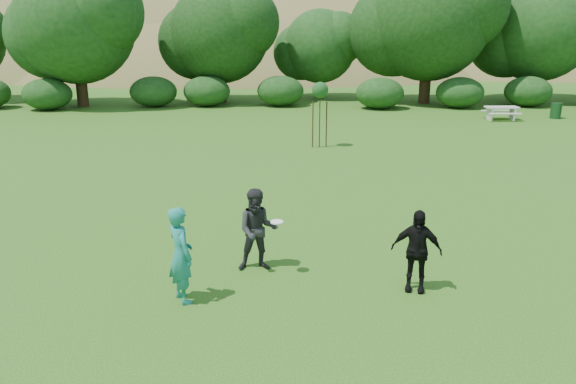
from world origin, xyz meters
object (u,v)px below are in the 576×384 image
at_px(player_grey, 258,230).
at_px(player_black, 416,251).
at_px(player_teal, 181,255).
at_px(trash_can_near, 556,111).
at_px(sapling, 320,92).
at_px(picnic_table, 501,111).

distance_m(player_grey, player_black, 3.37).
relative_size(player_teal, trash_can_near, 2.13).
height_order(sapling, picnic_table, sapling).
xyz_separation_m(sapling, picnic_table, (10.89, 7.16, -1.90)).
bearing_deg(picnic_table, player_grey, -123.49).
xyz_separation_m(player_teal, player_black, (4.62, 0.34, -0.10)).
height_order(player_teal, sapling, sapling).
relative_size(player_grey, picnic_table, 1.02).
bearing_deg(player_grey, trash_can_near, 47.21).
relative_size(player_grey, sapling, 0.64).
bearing_deg(sapling, trash_can_near, 28.13).
xyz_separation_m(player_grey, sapling, (2.35, 12.86, 1.50)).
bearing_deg(sapling, player_teal, -104.82).
distance_m(trash_can_near, sapling, 16.28).
relative_size(player_teal, player_black, 1.12).
bearing_deg(player_black, player_teal, -160.04).
height_order(trash_can_near, sapling, sapling).
bearing_deg(picnic_table, sapling, -146.68).
relative_size(player_grey, player_black, 1.07).
bearing_deg(player_teal, player_grey, -76.54).
bearing_deg(player_black, picnic_table, 80.26).
bearing_deg(player_teal, picnic_table, -65.96).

